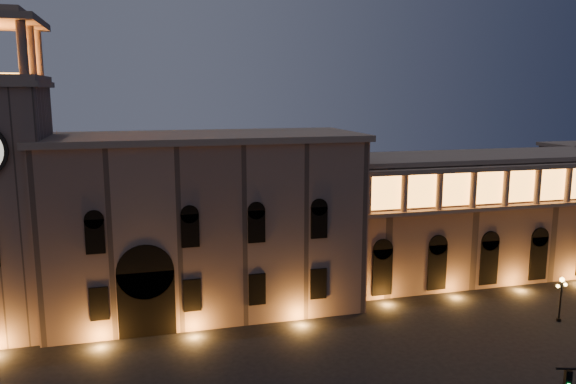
% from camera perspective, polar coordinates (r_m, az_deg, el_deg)
% --- Properties ---
extents(government_building, '(30.80, 12.80, 17.60)m').
position_cam_1_polar(government_building, '(56.62, -8.51, -3.08)').
color(government_building, '#795E4F').
rests_on(government_building, ground).
extents(colonnade_wing, '(40.60, 11.50, 14.50)m').
position_cam_1_polar(colonnade_wing, '(70.99, 19.80, -2.08)').
color(colonnade_wing, brown).
rests_on(colonnade_wing, ground).
extents(street_lamp_near, '(1.50, 0.51, 4.37)m').
position_cam_1_polar(street_lamp_near, '(59.93, 25.97, -9.41)').
color(street_lamp_near, black).
rests_on(street_lamp_near, ground).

